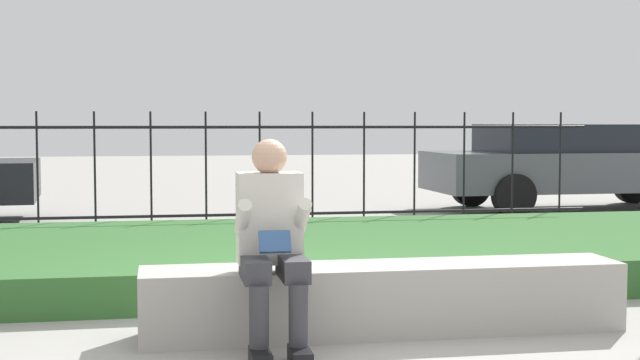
{
  "coord_description": "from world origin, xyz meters",
  "views": [
    {
      "loc": [
        -1.11,
        -5.41,
        1.34
      ],
      "look_at": [
        0.42,
        3.08,
        0.77
      ],
      "focal_mm": 50.0,
      "sensor_mm": 36.0,
      "label": 1
    }
  ],
  "objects": [
    {
      "name": "stone_bench",
      "position": [
        0.28,
        0.0,
        0.19
      ],
      "size": [
        3.05,
        0.49,
        0.44
      ],
      "color": "#ADA89E",
      "rests_on": "ground_plane"
    },
    {
      "name": "person_seated_reader",
      "position": [
        -0.47,
        -0.28,
        0.67
      ],
      "size": [
        0.42,
        0.73,
        1.24
      ],
      "color": "black",
      "rests_on": "ground_plane"
    },
    {
      "name": "iron_fence",
      "position": [
        0.0,
        4.57,
        0.76
      ],
      "size": [
        7.84,
        0.03,
        1.45
      ],
      "color": "black",
      "rests_on": "ground_plane"
    },
    {
      "name": "car_parked_right",
      "position": [
        5.12,
        7.21,
        0.7
      ],
      "size": [
        4.6,
        1.94,
        1.3
      ],
      "rotation": [
        0.0,
        0.0,
        0.03
      ],
      "color": "#4C5156",
      "rests_on": "ground_plane"
    },
    {
      "name": "ground_plane",
      "position": [
        0.0,
        0.0,
        0.0
      ],
      "size": [
        60.0,
        60.0,
        0.0
      ],
      "primitive_type": "plane",
      "color": "#9E9B93"
    },
    {
      "name": "grass_berm",
      "position": [
        0.0,
        2.42,
        0.15
      ],
      "size": [
        9.84,
        3.43,
        0.29
      ],
      "color": "#33662D",
      "rests_on": "ground_plane"
    }
  ]
}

